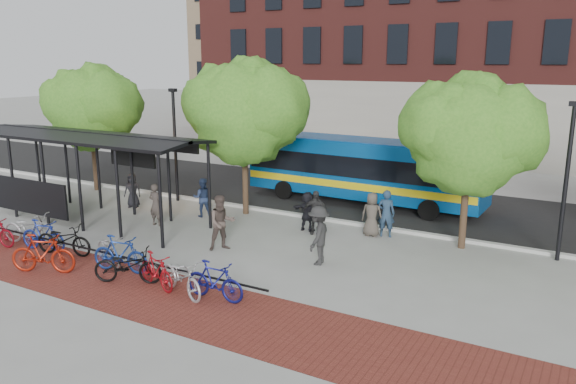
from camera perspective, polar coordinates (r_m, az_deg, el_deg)
The scene contains 31 objects.
ground at distance 19.69m, azimuth -2.41°, elevation -5.57°, with size 160.00×160.00×0.00m, color #9E9E99.
asphalt_street at distance 26.53m, azimuth 6.81°, elevation -0.67°, with size 160.00×8.00×0.01m, color black.
curb at distance 23.00m, azimuth 2.90°, elevation -2.63°, with size 160.00×0.25×0.12m, color #B7B7B2.
brick_strip at distance 17.29m, azimuth -17.16°, elevation -8.91°, with size 24.00×3.00×0.01m, color maroon.
bike_rack_rail at distance 18.76m, azimuth -17.90°, elevation -7.21°, with size 12.00×0.05×0.95m, color black.
bus_shelter at distance 23.91m, azimuth -19.92°, elevation 4.41°, with size 10.60×3.07×3.60m.
tree_a at distance 29.11m, azimuth -19.27°, elevation 8.38°, with size 4.90×4.00×6.18m.
tree_b at distance 23.11m, azimuth -4.23°, elevation 8.53°, with size 5.15×4.20×6.47m.
tree_c at distance 19.63m, azimuth 18.28°, elevation 5.87°, with size 4.66×3.80×5.92m.
lamp_post_left at distance 25.98m, azimuth -11.40°, elevation 5.03°, with size 0.35×0.20×5.12m.
lamp_post_right at distance 19.72m, azimuth 26.45°, elevation 1.32°, with size 0.35×0.20×5.12m.
bus at distance 25.38m, azimuth 7.65°, elevation 2.53°, with size 10.86×2.82×2.92m.
bike_2 at distance 21.83m, azimuth -24.76°, elevation -3.37°, with size 0.75×2.15×1.13m, color #A3A3A5.
bike_3 at distance 20.85m, azimuth -23.62°, elevation -4.06°, with size 0.51×1.81×1.09m, color navy.
bike_4 at distance 20.15m, azimuth -21.83°, elevation -4.48°, with size 0.72×2.06×1.08m, color black.
bike_5 at distance 18.72m, azimuth -23.64°, elevation -5.75°, with size 0.58×2.05×1.23m, color #9E200E.
bike_6 at distance 18.83m, azimuth -17.76°, elevation -5.57°, with size 0.64×1.82×0.96m, color #939395.
bike_7 at distance 17.96m, azimuth -16.66°, elevation -6.06°, with size 0.55×1.94×1.17m, color navy.
bike_8 at distance 17.08m, azimuth -15.97°, elevation -7.20°, with size 0.70×2.02×1.06m, color black.
bike_9 at distance 16.54m, azimuth -13.24°, elevation -7.78°, with size 0.49×1.72×1.04m, color #9E0E16.
bike_10 at distance 15.92m, azimuth -10.73°, elevation -8.42°, with size 0.71×2.04×1.07m, color #B4B3B6.
bike_11 at distance 15.46m, azimuth -7.44°, elevation -8.93°, with size 0.51×1.81×1.09m, color navy.
pedestrian_0 at distance 25.61m, azimuth -15.52°, elevation 0.17°, with size 0.74×0.48×1.52m, color black.
pedestrian_1 at distance 22.52m, azimuth -13.28°, elevation -1.26°, with size 0.61×0.40×1.68m, color #39322D.
pedestrian_2 at distance 23.44m, azimuth -8.67°, elevation -0.55°, with size 0.79×0.62×1.63m, color navy.
pedestrian_4 at distance 20.89m, azimuth 2.81°, elevation -2.08°, with size 0.97×0.41×1.66m, color #2A2A2A.
pedestrian_5 at distance 21.28m, azimuth 1.98°, elevation -1.97°, with size 1.41×0.45×1.52m, color black.
pedestrian_6 at distance 20.85m, azimuth 8.51°, elevation -2.27°, with size 0.80×0.52×1.65m, color #474038.
pedestrian_7 at distance 20.84m, azimuth 9.94°, elevation -2.16°, with size 0.64×0.42×1.76m, color #21364E.
pedestrian_8 at distance 19.24m, azimuth -6.75°, elevation -3.12°, with size 0.93×0.72×1.91m, color #4F413A.
pedestrian_9 at distance 17.81m, azimuth 3.11°, elevation -4.43°, with size 1.22×0.70×1.90m, color #252525.
Camera 1 is at (9.95, -15.76, 6.36)m, focal length 35.00 mm.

